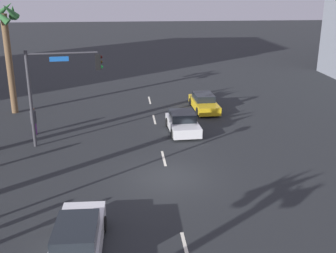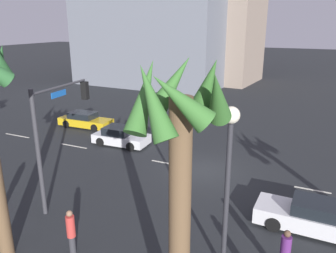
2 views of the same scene
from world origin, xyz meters
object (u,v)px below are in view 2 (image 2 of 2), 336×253
(palm_tree_2, at_px, (178,156))
(pedestrian_1, at_px, (0,189))
(streetlamp, at_px, (229,160))
(pedestrian_2, at_px, (71,231))
(car_1, at_px, (121,136))
(traffic_signal, at_px, (57,123))
(pedestrian_3, at_px, (285,253))
(car_3, at_px, (85,120))
(car_2, at_px, (313,217))

(palm_tree_2, bearing_deg, pedestrian_1, -15.69)
(streetlamp, distance_m, palm_tree_2, 3.52)
(pedestrian_2, bearing_deg, car_1, -66.27)
(traffic_signal, bearing_deg, car_1, -78.28)
(pedestrian_1, height_order, pedestrian_2, pedestrian_2)
(pedestrian_1, height_order, pedestrian_3, pedestrian_3)
(palm_tree_2, bearing_deg, car_1, -52.13)
(car_1, distance_m, car_3, 5.66)
(traffic_signal, relative_size, palm_tree_2, 0.74)
(pedestrian_1, bearing_deg, palm_tree_2, 164.31)
(traffic_signal, relative_size, pedestrian_2, 3.11)
(car_2, distance_m, pedestrian_2, 10.01)
(car_2, height_order, palm_tree_2, palm_tree_2)
(pedestrian_3, bearing_deg, streetlamp, 11.32)
(pedestrian_1, bearing_deg, pedestrian_3, -176.79)
(pedestrian_3, height_order, palm_tree_2, palm_tree_2)
(car_3, bearing_deg, car_1, 154.53)
(car_1, height_order, pedestrian_2, pedestrian_2)
(streetlamp, xyz_separation_m, palm_tree_2, (0.42, 3.25, 1.29))
(car_3, relative_size, pedestrian_2, 2.46)
(car_3, xyz_separation_m, traffic_signal, (-6.76, 10.38, 3.40))
(streetlamp, xyz_separation_m, pedestrian_1, (10.86, 0.32, -3.27))
(car_1, bearing_deg, car_3, -25.47)
(car_2, height_order, pedestrian_2, pedestrian_2)
(car_3, bearing_deg, car_2, 156.19)
(car_2, distance_m, palm_tree_2, 9.28)
(car_3, relative_size, traffic_signal, 0.79)
(car_2, relative_size, pedestrian_2, 2.47)
(car_3, height_order, pedestrian_2, pedestrian_2)
(car_1, xyz_separation_m, palm_tree_2, (-9.99, 12.85, 4.93))
(car_2, xyz_separation_m, pedestrian_3, (0.81, 3.52, 0.38))
(streetlamp, relative_size, pedestrian_3, 3.15)
(pedestrian_3, bearing_deg, pedestrian_2, 15.16)
(car_2, distance_m, streetlamp, 6.05)
(car_1, xyz_separation_m, car_2, (-13.25, 5.67, 0.03))
(pedestrian_3, bearing_deg, pedestrian_1, 3.21)
(palm_tree_2, bearing_deg, car_3, -45.34)
(car_3, relative_size, pedestrian_3, 2.42)
(pedestrian_3, bearing_deg, car_3, -33.52)
(car_2, relative_size, traffic_signal, 0.79)
(car_2, distance_m, car_3, 20.07)
(traffic_signal, distance_m, palm_tree_2, 9.80)
(pedestrian_3, xyz_separation_m, palm_tree_2, (2.45, 3.66, 4.52))
(traffic_signal, xyz_separation_m, pedestrian_3, (-10.79, 1.25, -2.97))
(car_3, distance_m, palm_tree_2, 22.05)
(pedestrian_1, bearing_deg, streetlamp, -178.33)
(car_2, bearing_deg, traffic_signal, 11.11)
(car_1, xyz_separation_m, pedestrian_2, (-4.93, 11.23, 0.40))
(pedestrian_1, bearing_deg, car_1, -92.60)
(car_1, xyz_separation_m, pedestrian_1, (0.45, 9.91, 0.38))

